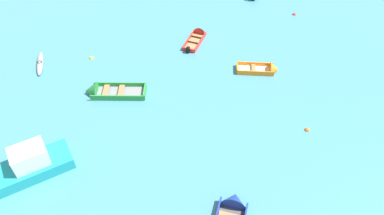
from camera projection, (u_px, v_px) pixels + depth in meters
motor_launch_turquoise_distant_center at (16, 171)px, 21.14m from camera, size 6.38×3.38×2.43m
rowboat_green_near_right at (103, 92)px, 26.71m from camera, size 4.71×2.51×1.37m
rowboat_orange_far_right at (266, 69)px, 28.59m from camera, size 3.49×2.08×1.08m
kayak_grey_midfield_right at (40, 63)px, 29.21m from camera, size 0.52×3.14×0.30m
rowboat_deep_blue_midfield_left at (232, 213)px, 19.71m from camera, size 3.39×4.47×1.43m
rowboat_red_far_left at (198, 36)px, 32.00m from camera, size 2.82×3.43×1.04m
mooring_buoy_between_boats_left at (307, 130)px, 24.30m from camera, size 0.33×0.33×0.33m
mooring_buoy_trailing at (294, 15)px, 34.82m from camera, size 0.36×0.36×0.36m
mooring_buoy_far_field at (91, 58)px, 29.93m from camera, size 0.34×0.34×0.34m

